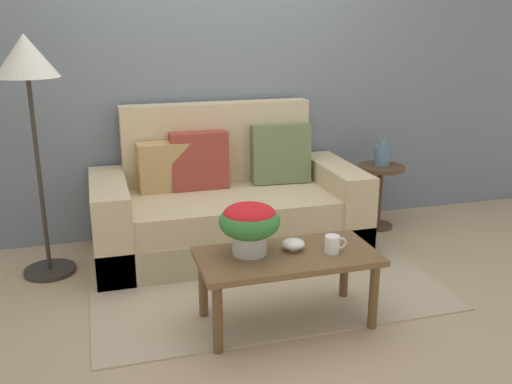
{
  "coord_description": "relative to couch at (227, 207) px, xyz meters",
  "views": [
    {
      "loc": [
        -1.02,
        -3.33,
        1.71
      ],
      "look_at": [
        -0.04,
        0.04,
        0.63
      ],
      "focal_mm": 39.82,
      "sensor_mm": 36.0,
      "label": 1
    }
  ],
  "objects": [
    {
      "name": "potted_plant",
      "position": [
        -0.14,
        -1.15,
        0.29
      ],
      "size": [
        0.35,
        0.35,
        0.29
      ],
      "color": "#B7B2A8",
      "rests_on": "coffee_table"
    },
    {
      "name": "ground_plane",
      "position": [
        0.09,
        -0.68,
        -0.33
      ],
      "size": [
        14.0,
        14.0,
        0.0
      ],
      "primitive_type": "plane",
      "color": "tan"
    },
    {
      "name": "table_vase",
      "position": [
        1.35,
        0.09,
        0.3
      ],
      "size": [
        0.13,
        0.13,
        0.22
      ],
      "color": "slate",
      "rests_on": "side_table"
    },
    {
      "name": "floor_lamp",
      "position": [
        -1.3,
        -0.1,
        1.02
      ],
      "size": [
        0.41,
        0.41,
        1.62
      ],
      "color": "#2D2823",
      "rests_on": "ground"
    },
    {
      "name": "coffee_table",
      "position": [
        0.06,
        -1.21,
        0.04
      ],
      "size": [
        1.02,
        0.51,
        0.43
      ],
      "color": "brown",
      "rests_on": "ground"
    },
    {
      "name": "couch",
      "position": [
        0.0,
        0.0,
        0.0
      ],
      "size": [
        1.99,
        0.93,
        1.08
      ],
      "color": "tan",
      "rests_on": "ground"
    },
    {
      "name": "area_rug",
      "position": [
        0.09,
        -0.59,
        -0.33
      ],
      "size": [
        2.26,
        1.63,
        0.01
      ],
      "primitive_type": "cube",
      "color": "tan",
      "rests_on": "ground"
    },
    {
      "name": "coffee_mug",
      "position": [
        0.32,
        -1.26,
        0.15
      ],
      "size": [
        0.13,
        0.09,
        0.1
      ],
      "color": "white",
      "rests_on": "coffee_table"
    },
    {
      "name": "side_table",
      "position": [
        1.34,
        0.07,
        0.04
      ],
      "size": [
        0.39,
        0.39,
        0.54
      ],
      "color": "#4C331E",
      "rests_on": "ground"
    },
    {
      "name": "wall_back",
      "position": [
        0.09,
        0.49,
        1.06
      ],
      "size": [
        6.4,
        0.12,
        2.79
      ],
      "primitive_type": "cube",
      "color": "slate",
      "rests_on": "ground"
    },
    {
      "name": "snack_bowl",
      "position": [
        0.11,
        -1.17,
        0.14
      ],
      "size": [
        0.13,
        0.13,
        0.07
      ],
      "color": "silver",
      "rests_on": "coffee_table"
    }
  ]
}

